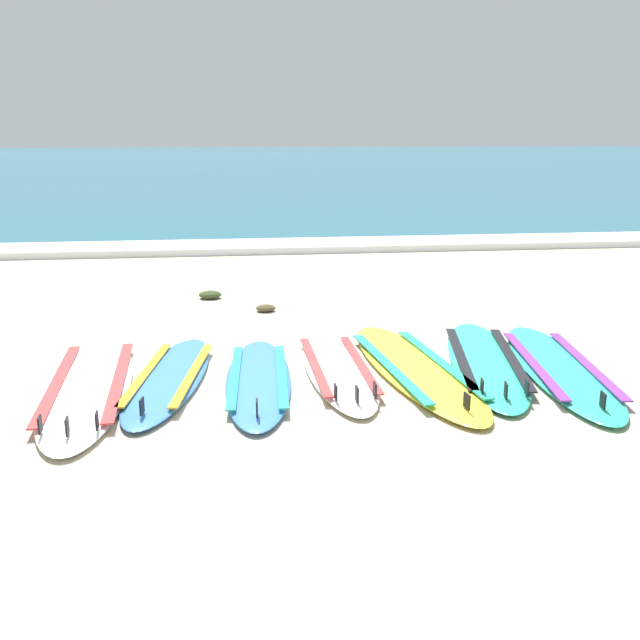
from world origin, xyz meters
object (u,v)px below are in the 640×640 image
(surfboard_0, at_px, (89,385))
(surfboard_3, at_px, (338,368))
(surfboard_2, at_px, (258,379))
(surfboard_4, at_px, (415,368))
(surfboard_6, at_px, (559,367))
(surfboard_1, at_px, (170,377))
(surfboard_5, at_px, (485,361))

(surfboard_0, xyz_separation_m, surfboard_3, (1.96, 0.15, 0.00))
(surfboard_2, distance_m, surfboard_4, 1.29)
(surfboard_2, xyz_separation_m, surfboard_6, (2.47, -0.01, -0.00))
(surfboard_0, height_order, surfboard_6, same)
(surfboard_1, bearing_deg, surfboard_4, -0.17)
(surfboard_5, bearing_deg, surfboard_1, -177.96)
(surfboard_6, bearing_deg, surfboard_1, 177.62)
(surfboard_0, height_order, surfboard_1, same)
(surfboard_2, relative_size, surfboard_5, 0.85)
(surfboard_1, bearing_deg, surfboard_3, 2.43)
(surfboard_1, height_order, surfboard_6, same)
(surfboard_2, xyz_separation_m, surfboard_5, (1.93, 0.22, 0.00))
(surfboard_4, bearing_deg, surfboard_5, 8.81)
(surfboard_5, bearing_deg, surfboard_3, -178.38)
(surfboard_1, height_order, surfboard_3, same)
(surfboard_1, distance_m, surfboard_2, 0.71)
(surfboard_2, distance_m, surfboard_5, 1.94)
(surfboard_0, xyz_separation_m, surfboard_4, (2.59, 0.09, -0.00))
(surfboard_0, bearing_deg, surfboard_1, 9.01)
(surfboard_3, bearing_deg, surfboard_6, -5.94)
(surfboard_1, xyz_separation_m, surfboard_6, (3.17, -0.13, -0.00))
(surfboard_6, bearing_deg, surfboard_3, 174.06)
(surfboard_3, relative_size, surfboard_6, 0.85)
(surfboard_3, xyz_separation_m, surfboard_4, (0.63, -0.06, -0.00))
(surfboard_2, height_order, surfboard_4, same)
(surfboard_0, distance_m, surfboard_3, 1.96)
(surfboard_5, bearing_deg, surfboard_0, -176.65)
(surfboard_1, relative_size, surfboard_4, 0.83)
(surfboard_1, relative_size, surfboard_3, 1.01)
(surfboard_3, height_order, surfboard_5, same)
(surfboard_1, xyz_separation_m, surfboard_2, (0.70, -0.13, 0.00))
(surfboard_5, height_order, surfboard_6, same)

